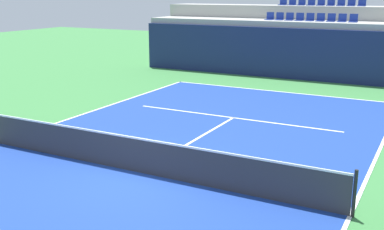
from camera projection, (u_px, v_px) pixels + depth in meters
ground_plane at (139, 173)px, 12.66m from camera, size 80.00×80.00×0.00m
court_surface at (139, 172)px, 12.66m from camera, size 11.00×24.00×0.01m
baseline_far at (278, 92)px, 22.87m from camera, size 11.00×0.10×0.00m
sideline_right at (350, 216)px, 10.19m from camera, size 0.10×24.00×0.00m
service_line_far at (233, 118)px, 18.13m from camera, size 8.26×0.10×0.00m
centre_service_line at (195, 140)px, 15.39m from camera, size 0.10×6.40×0.00m
back_wall at (301, 54)px, 25.73m from camera, size 19.44×0.30×2.78m
stands_tier_lower at (308, 49)px, 26.84m from camera, size 19.44×2.40×3.10m
stands_tier_upper at (318, 38)px, 28.80m from camera, size 19.44×2.40×3.88m
seating_row_lower at (310, 19)px, 26.50m from camera, size 5.13×0.44×0.44m
seating_row_upper at (321, 4)px, 28.36m from camera, size 5.13×0.44×0.44m
tennis_net at (139, 155)px, 12.53m from camera, size 11.08×0.08×1.07m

